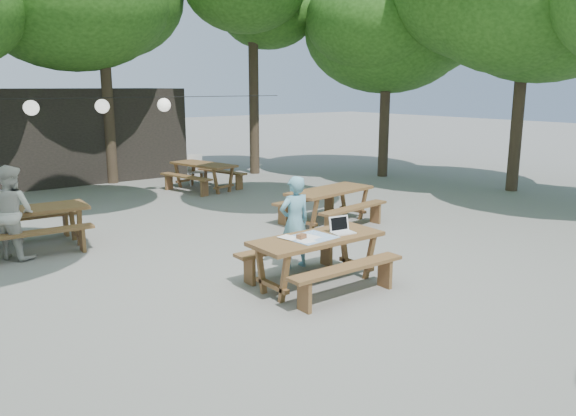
% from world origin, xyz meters
% --- Properties ---
extents(ground, '(80.00, 80.00, 0.00)m').
position_xyz_m(ground, '(0.00, 0.00, 0.00)').
color(ground, slate).
rests_on(ground, ground).
extents(pavilion, '(6.00, 3.00, 2.80)m').
position_xyz_m(pavilion, '(0.50, 10.50, 1.40)').
color(pavilion, black).
rests_on(pavilion, ground).
extents(main_picnic_table, '(2.00, 1.58, 0.75)m').
position_xyz_m(main_picnic_table, '(0.19, -1.61, 0.39)').
color(main_picnic_table, brown).
rests_on(main_picnic_table, ground).
extents(picnic_table_nw, '(2.05, 1.69, 0.75)m').
position_xyz_m(picnic_table_nw, '(-2.71, 2.94, 0.39)').
color(picnic_table_nw, brown).
rests_on(picnic_table_nw, ground).
extents(picnic_table_ne, '(2.11, 1.84, 0.75)m').
position_xyz_m(picnic_table_ne, '(2.83, 1.13, 0.39)').
color(picnic_table_ne, brown).
rests_on(picnic_table_ne, ground).
extents(picnic_table_far_e, '(1.96, 2.20, 0.75)m').
position_xyz_m(picnic_table_far_e, '(2.65, 6.31, 0.39)').
color(picnic_table_far_e, brown).
rests_on(picnic_table_far_e, ground).
extents(woman, '(0.58, 0.41, 1.50)m').
position_xyz_m(woman, '(0.46, -0.73, 0.75)').
color(woman, '#65A4B9').
rests_on(woman, ground).
extents(second_person, '(0.93, 0.98, 1.60)m').
position_xyz_m(second_person, '(-3.04, 2.54, 0.80)').
color(second_person, beige).
rests_on(second_person, ground).
extents(plastic_chair, '(0.57, 0.57, 0.90)m').
position_xyz_m(plastic_chair, '(2.84, 7.14, 0.26)').
color(plastic_chair, silver).
rests_on(plastic_chair, ground).
extents(laptop, '(0.37, 0.31, 0.24)m').
position_xyz_m(laptop, '(0.62, -1.65, 0.81)').
color(laptop, white).
rests_on(laptop, main_picnic_table).
extents(tabletop_clutter, '(0.75, 0.64, 0.08)m').
position_xyz_m(tabletop_clutter, '(0.03, -1.60, 0.76)').
color(tabletop_clutter, '#3B82CB').
rests_on(tabletop_clutter, main_picnic_table).
extents(paper_lanterns, '(9.00, 0.34, 0.38)m').
position_xyz_m(paper_lanterns, '(-0.19, 6.00, 2.40)').
color(paper_lanterns, black).
rests_on(paper_lanterns, ground).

